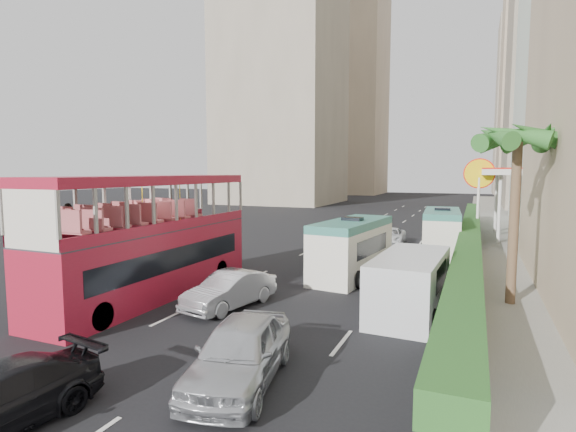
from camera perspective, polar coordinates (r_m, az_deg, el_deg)
The scene contains 19 objects.
ground_plane at distance 17.05m, azimuth -0.56°, elevation -12.21°, with size 200.00×200.00×0.00m, color black.
double_decker_bus at distance 19.59m, azimuth -16.92°, elevation -2.51°, with size 2.50×11.00×5.06m, color #A3172D.
car_silver_lane_a at distance 17.85m, azimuth -7.36°, elevation -11.43°, with size 1.45×4.17×1.37m, color #B5B8BD.
car_silver_lane_b at distance 11.98m, azimuth -6.07°, elevation -20.28°, with size 1.89×4.69×1.60m, color #B5B8BD.
van_asset at distance 33.20m, azimuth 12.80°, elevation -3.55°, with size 1.96×4.25×1.18m, color silver.
minibus_near at distance 22.63m, azimuth 8.13°, elevation -4.11°, with size 2.12×6.37×2.83m, color silver.
minibus_far at distance 30.12m, azimuth 18.93°, elevation -1.95°, with size 2.10×6.31×2.80m, color silver.
panel_van_near at distance 17.33m, azimuth 15.22°, elevation -8.36°, with size 2.18×5.46×2.18m, color silver.
panel_van_far at distance 34.13m, azimuth 18.96°, elevation -1.72°, with size 2.05×5.13×2.05m, color silver.
sidewalk at distance 40.31m, azimuth 26.23°, elevation -2.25°, with size 6.00×120.00×0.18m, color #99968C.
kerb_wall at distance 29.26m, azimuth 22.07°, elevation -3.71°, with size 0.30×44.00×1.00m, color silver.
hedge at distance 29.14m, azimuth 22.13°, elevation -2.06°, with size 1.10×44.00×0.70m, color #2D6626.
palm_tree at distance 19.04m, azimuth 26.77°, elevation -0.53°, with size 0.36×0.36×6.40m, color brown.
shell_station at distance 38.15m, azimuth 28.08°, elevation 1.27°, with size 6.50×8.00×5.50m, color silver.
tower_mid at distance 76.41m, azimuth 32.72°, elevation 19.79°, with size 16.00×16.00×50.00m, color tan.
tower_far_a at distance 98.91m, azimuth 29.58°, elevation 14.71°, with size 14.00×14.00×44.00m, color tan.
tower_far_b at distance 120.28m, azimuth 28.29°, elevation 12.06°, with size 14.00×14.00×40.00m, color tan.
tower_left_a at distance 79.01m, azimuth -0.79°, elevation 20.91°, with size 18.00×18.00×52.00m, color tan.
tower_left_b at distance 110.13m, azimuth 7.76°, elevation 14.90°, with size 16.00×16.00×46.00m, color tan.
Camera 1 is at (6.43, -14.90, 5.24)m, focal length 28.00 mm.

